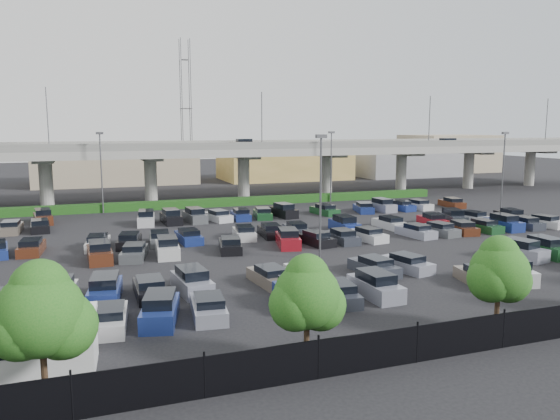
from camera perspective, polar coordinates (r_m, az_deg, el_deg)
name	(u,v)px	position (r m, az deg, el deg)	size (l,w,h in m)	color
ground	(286,241)	(52.90, 0.64, -3.22)	(280.00, 280.00, 0.00)	black
overpass	(210,154)	(82.55, -7.35, 5.85)	(150.00, 13.00, 15.80)	gray
hedge	(223,202)	(76.39, -5.95, 0.82)	(66.00, 1.60, 1.10)	#143C11
fence	(486,333)	(29.10, 20.72, -11.95)	(70.00, 0.10, 2.00)	black
tree_row	(481,272)	(29.86, 20.26, -6.13)	(65.07, 3.66, 5.94)	#332316
shuttle_bus	(0,344)	(27.61, -27.22, -12.34)	(8.32, 3.47, 2.60)	silver
parked_cars	(288,242)	(49.33, 0.87, -3.36)	(63.17, 41.66, 1.67)	#194722
light_poles	(239,176)	(52.60, -4.33, 3.56)	(66.90, 48.38, 10.30)	#4C4D52
distant_buildings	(238,162)	(114.66, -4.42, 5.04)	(138.00, 24.00, 9.00)	gray
comm_tower	(186,106)	(124.56, -9.80, 10.68)	(2.40, 2.40, 30.00)	#4C4D52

